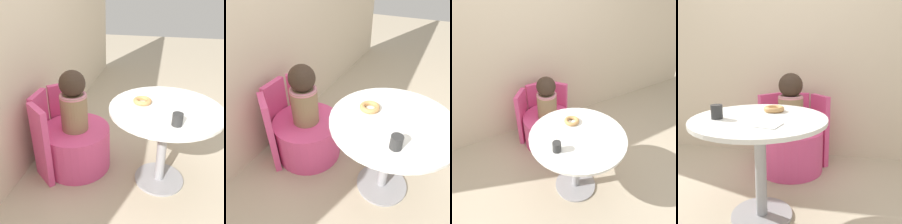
# 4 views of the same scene
# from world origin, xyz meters

# --- Properties ---
(ground_plane) EXTENTS (12.00, 12.00, 0.00)m
(ground_plane) POSITION_xyz_m (0.00, 0.00, 0.00)
(ground_plane) COLOR #B7A88E
(back_wall) EXTENTS (6.00, 0.06, 2.40)m
(back_wall) POSITION_xyz_m (0.00, 1.13, 1.20)
(back_wall) COLOR beige
(back_wall) RESTS_ON ground_plane
(round_table) EXTENTS (0.83, 0.83, 0.67)m
(round_table) POSITION_xyz_m (0.05, -0.04, 0.53)
(round_table) COLOR #99999E
(round_table) RESTS_ON ground_plane
(tub_chair) EXTENTS (0.58, 0.58, 0.38)m
(tub_chair) POSITION_xyz_m (0.10, 0.69, 0.19)
(tub_chair) COLOR #E54C8C
(tub_chair) RESTS_ON ground_plane
(booth_backrest) EXTENTS (0.68, 0.25, 0.67)m
(booth_backrest) POSITION_xyz_m (0.10, 0.93, 0.33)
(booth_backrest) COLOR #E54C8C
(booth_backrest) RESTS_ON ground_plane
(child_figure) EXTENTS (0.22, 0.22, 0.51)m
(child_figure) POSITION_xyz_m (0.10, 0.69, 0.63)
(child_figure) COLOR #937A56
(child_figure) RESTS_ON tub_chair
(donut) EXTENTS (0.14, 0.14, 0.03)m
(donut) POSITION_xyz_m (0.10, 0.13, 0.69)
(donut) COLOR tan
(donut) RESTS_ON round_table
(cup) EXTENTS (0.07, 0.07, 0.08)m
(cup) POSITION_xyz_m (-0.19, -0.12, 0.72)
(cup) COLOR #2D2D2D
(cup) RESTS_ON round_table
(paper_napkin) EXTENTS (0.15, 0.15, 0.01)m
(paper_napkin) POSITION_xyz_m (0.15, -0.21, 0.68)
(paper_napkin) COLOR white
(paper_napkin) RESTS_ON round_table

